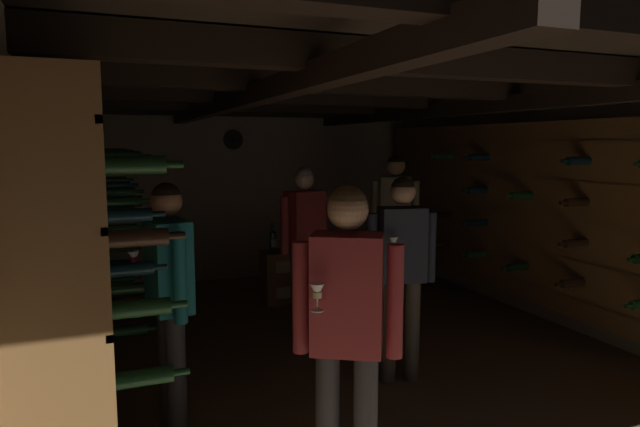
{
  "coord_description": "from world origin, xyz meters",
  "views": [
    {
      "loc": [
        -1.99,
        -4.18,
        1.84
      ],
      "look_at": [
        -0.07,
        0.68,
        1.18
      ],
      "focal_mm": 31.15,
      "sensor_mm": 36.0,
      "label": 1
    }
  ],
  "objects_px": {
    "person_guest_mid_left": "(169,285)",
    "person_guest_rear_center": "(304,233)",
    "display_bottle": "(273,240)",
    "person_guest_far_right": "(395,214)",
    "person_host_center": "(401,260)",
    "person_guest_near_left": "(347,318)",
    "wine_crate_stack": "(285,276)"
  },
  "relations": [
    {
      "from": "person_guest_mid_left",
      "to": "person_guest_rear_center",
      "type": "height_order",
      "value": "person_guest_rear_center"
    },
    {
      "from": "person_guest_rear_center",
      "to": "display_bottle",
      "type": "bearing_deg",
      "value": 89.69
    },
    {
      "from": "display_bottle",
      "to": "person_guest_far_right",
      "type": "height_order",
      "value": "person_guest_far_right"
    },
    {
      "from": "display_bottle",
      "to": "person_host_center",
      "type": "bearing_deg",
      "value": -83.47
    },
    {
      "from": "display_bottle",
      "to": "person_guest_mid_left",
      "type": "height_order",
      "value": "person_guest_mid_left"
    },
    {
      "from": "person_host_center",
      "to": "person_guest_near_left",
      "type": "xyz_separation_m",
      "value": [
        -1.01,
        -1.24,
        0.04
      ]
    },
    {
      "from": "wine_crate_stack",
      "to": "display_bottle",
      "type": "distance_m",
      "value": 0.46
    },
    {
      "from": "wine_crate_stack",
      "to": "person_host_center",
      "type": "distance_m",
      "value": 2.52
    },
    {
      "from": "display_bottle",
      "to": "person_guest_rear_center",
      "type": "distance_m",
      "value": 1.12
    },
    {
      "from": "display_bottle",
      "to": "person_guest_mid_left",
      "type": "bearing_deg",
      "value": -118.97
    },
    {
      "from": "person_guest_far_right",
      "to": "person_guest_near_left",
      "type": "height_order",
      "value": "person_guest_far_right"
    },
    {
      "from": "person_guest_far_right",
      "to": "person_guest_near_left",
      "type": "relative_size",
      "value": 1.04
    },
    {
      "from": "person_guest_near_left",
      "to": "wine_crate_stack",
      "type": "bearing_deg",
      "value": 76.8
    },
    {
      "from": "display_bottle",
      "to": "person_guest_near_left",
      "type": "bearing_deg",
      "value": -101.16
    },
    {
      "from": "wine_crate_stack",
      "to": "person_guest_mid_left",
      "type": "bearing_deg",
      "value": -121.47
    },
    {
      "from": "display_bottle",
      "to": "person_guest_rear_center",
      "type": "height_order",
      "value": "person_guest_rear_center"
    },
    {
      "from": "wine_crate_stack",
      "to": "person_guest_far_right",
      "type": "height_order",
      "value": "person_guest_far_right"
    },
    {
      "from": "person_guest_mid_left",
      "to": "person_guest_near_left",
      "type": "height_order",
      "value": "person_guest_near_left"
    },
    {
      "from": "wine_crate_stack",
      "to": "display_bottle",
      "type": "xyz_separation_m",
      "value": [
        -0.13,
        0.04,
        0.44
      ]
    },
    {
      "from": "person_guest_mid_left",
      "to": "person_guest_rear_center",
      "type": "bearing_deg",
      "value": 46.53
    },
    {
      "from": "person_host_center",
      "to": "person_guest_far_right",
      "type": "bearing_deg",
      "value": 62.1
    },
    {
      "from": "wine_crate_stack",
      "to": "person_guest_near_left",
      "type": "relative_size",
      "value": 0.37
    },
    {
      "from": "person_guest_near_left",
      "to": "person_guest_rear_center",
      "type": "bearing_deg",
      "value": 74.45
    },
    {
      "from": "wine_crate_stack",
      "to": "person_guest_rear_center",
      "type": "height_order",
      "value": "person_guest_rear_center"
    },
    {
      "from": "display_bottle",
      "to": "person_guest_mid_left",
      "type": "xyz_separation_m",
      "value": [
        -1.45,
        -2.62,
        0.23
      ]
    },
    {
      "from": "wine_crate_stack",
      "to": "person_guest_far_right",
      "type": "relative_size",
      "value": 0.35
    },
    {
      "from": "display_bottle",
      "to": "person_host_center",
      "type": "xyz_separation_m",
      "value": [
        0.28,
        -2.47,
        0.22
      ]
    },
    {
      "from": "wine_crate_stack",
      "to": "person_host_center",
      "type": "height_order",
      "value": "person_host_center"
    },
    {
      "from": "person_guest_far_right",
      "to": "display_bottle",
      "type": "bearing_deg",
      "value": 155.16
    },
    {
      "from": "person_guest_mid_left",
      "to": "wine_crate_stack",
      "type": "bearing_deg",
      "value": 58.53
    },
    {
      "from": "person_guest_mid_left",
      "to": "display_bottle",
      "type": "bearing_deg",
      "value": 61.03
    },
    {
      "from": "person_host_center",
      "to": "person_guest_mid_left",
      "type": "distance_m",
      "value": 1.74
    }
  ]
}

